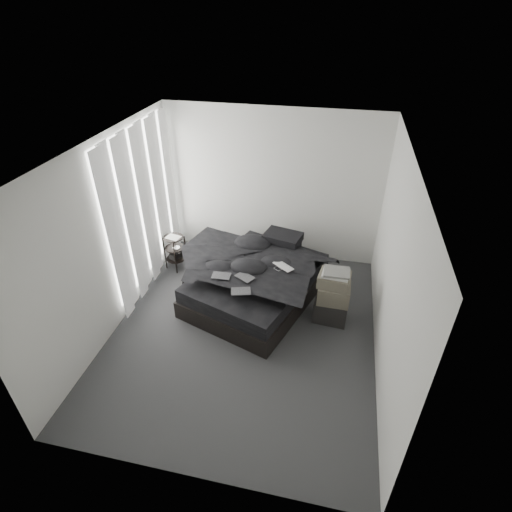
% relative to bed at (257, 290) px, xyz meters
% --- Properties ---
extents(floor, '(3.60, 4.20, 0.01)m').
position_rel_bed_xyz_m(floor, '(-0.02, -0.76, -0.14)').
color(floor, '#363739').
rests_on(floor, ground).
extents(ceiling, '(3.60, 4.20, 0.01)m').
position_rel_bed_xyz_m(ceiling, '(-0.02, -0.76, 2.46)').
color(ceiling, white).
rests_on(ceiling, ground).
extents(wall_back, '(3.60, 0.01, 2.60)m').
position_rel_bed_xyz_m(wall_back, '(-0.02, 1.34, 1.16)').
color(wall_back, silver).
rests_on(wall_back, ground).
extents(wall_front, '(3.60, 0.01, 2.60)m').
position_rel_bed_xyz_m(wall_front, '(-0.02, -2.86, 1.16)').
color(wall_front, silver).
rests_on(wall_front, ground).
extents(wall_left, '(0.01, 4.20, 2.60)m').
position_rel_bed_xyz_m(wall_left, '(-1.82, -0.76, 1.16)').
color(wall_left, silver).
rests_on(wall_left, ground).
extents(wall_right, '(0.01, 4.20, 2.60)m').
position_rel_bed_xyz_m(wall_right, '(1.78, -0.76, 1.16)').
color(wall_right, silver).
rests_on(wall_right, ground).
extents(window_left, '(0.02, 2.00, 2.30)m').
position_rel_bed_xyz_m(window_left, '(-1.80, 0.14, 1.21)').
color(window_left, white).
rests_on(window_left, wall_left).
extents(curtain_left, '(0.06, 2.12, 2.48)m').
position_rel_bed_xyz_m(curtain_left, '(-1.75, 0.14, 1.14)').
color(curtain_left, white).
rests_on(curtain_left, wall_left).
extents(bed, '(2.15, 2.45, 0.28)m').
position_rel_bed_xyz_m(bed, '(0.00, 0.00, 0.00)').
color(bed, black).
rests_on(bed, floor).
extents(mattress, '(2.07, 2.38, 0.22)m').
position_rel_bed_xyz_m(mattress, '(0.00, 0.00, 0.25)').
color(mattress, black).
rests_on(mattress, bed).
extents(duvet, '(2.01, 2.16, 0.24)m').
position_rel_bed_xyz_m(duvet, '(-0.02, -0.05, 0.48)').
color(duvet, black).
rests_on(duvet, mattress).
extents(pillow_lower, '(0.72, 0.60, 0.14)m').
position_rel_bed_xyz_m(pillow_lower, '(0.22, 0.77, 0.43)').
color(pillow_lower, black).
rests_on(pillow_lower, mattress).
extents(pillow_upper, '(0.65, 0.52, 0.13)m').
position_rel_bed_xyz_m(pillow_upper, '(0.27, 0.73, 0.56)').
color(pillow_upper, black).
rests_on(pillow_upper, pillow_lower).
extents(laptop, '(0.39, 0.37, 0.03)m').
position_rel_bed_xyz_m(laptop, '(0.37, -0.08, 0.61)').
color(laptop, silver).
rests_on(laptop, duvet).
extents(comic_a, '(0.27, 0.18, 0.01)m').
position_rel_bed_xyz_m(comic_a, '(-0.42, -0.44, 0.60)').
color(comic_a, black).
rests_on(comic_a, duvet).
extents(comic_b, '(0.31, 0.28, 0.01)m').
position_rel_bed_xyz_m(comic_b, '(-0.08, -0.39, 0.61)').
color(comic_b, black).
rests_on(comic_b, duvet).
extents(comic_c, '(0.30, 0.23, 0.01)m').
position_rel_bed_xyz_m(comic_c, '(-0.06, -0.72, 0.61)').
color(comic_c, black).
rests_on(comic_c, duvet).
extents(side_stand, '(0.43, 0.43, 0.60)m').
position_rel_bed_xyz_m(side_stand, '(-1.53, 0.51, 0.16)').
color(side_stand, black).
rests_on(side_stand, floor).
extents(papers, '(0.27, 0.22, 0.01)m').
position_rel_bed_xyz_m(papers, '(-1.53, 0.50, 0.47)').
color(papers, white).
rests_on(papers, side_stand).
extents(floor_books, '(0.17, 0.21, 0.13)m').
position_rel_bed_xyz_m(floor_books, '(-1.13, 0.04, -0.08)').
color(floor_books, black).
rests_on(floor_books, floor).
extents(box_lower, '(0.50, 0.41, 0.35)m').
position_rel_bed_xyz_m(box_lower, '(1.16, -0.24, 0.03)').
color(box_lower, black).
rests_on(box_lower, floor).
extents(box_mid, '(0.45, 0.36, 0.27)m').
position_rel_bed_xyz_m(box_mid, '(1.16, -0.25, 0.34)').
color(box_mid, '#585345').
rests_on(box_mid, box_lower).
extents(box_upper, '(0.46, 0.39, 0.18)m').
position_rel_bed_xyz_m(box_upper, '(1.15, -0.24, 0.56)').
color(box_upper, '#585345').
rests_on(box_upper, box_mid).
extents(art_book_white, '(0.38, 0.32, 0.04)m').
position_rel_bed_xyz_m(art_book_white, '(1.16, -0.24, 0.67)').
color(art_book_white, silver).
rests_on(art_book_white, box_upper).
extents(art_book_snake, '(0.35, 0.28, 0.03)m').
position_rel_bed_xyz_m(art_book_snake, '(1.16, -0.25, 0.71)').
color(art_book_snake, silver).
rests_on(art_book_snake, art_book_white).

